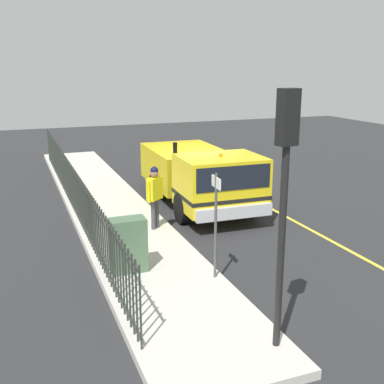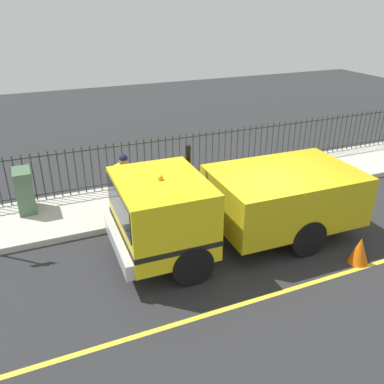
{
  "view_description": "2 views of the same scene",
  "coord_description": "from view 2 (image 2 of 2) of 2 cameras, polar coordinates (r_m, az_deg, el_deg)",
  "views": [
    {
      "loc": [
        6.16,
        15.55,
        4.77
      ],
      "look_at": [
        1.06,
        2.29,
        0.94
      ],
      "focal_mm": 44.38,
      "sensor_mm": 36.0,
      "label": 1
    },
    {
      "loc": [
        -7.59,
        5.29,
        5.7
      ],
      "look_at": [
        1.53,
        1.4,
        1.0
      ],
      "focal_mm": 37.77,
      "sensor_mm": 36.0,
      "label": 2
    }
  ],
  "objects": [
    {
      "name": "ground_plane",
      "position": [
        10.87,
        10.1,
        -6.74
      ],
      "size": [
        45.32,
        45.32,
        0.0
      ],
      "primitive_type": "plane",
      "color": "#2B2B2D",
      "rests_on": "ground"
    },
    {
      "name": "iron_fence",
      "position": [
        13.98,
        0.61,
        5.45
      ],
      "size": [
        0.04,
        17.55,
        1.52
      ],
      "color": "#2D332D",
      "rests_on": "sidewalk_slab"
    },
    {
      "name": "worker_standing",
      "position": [
        11.22,
        -9.46,
        1.85
      ],
      "size": [
        0.55,
        0.51,
        1.83
      ],
      "rotation": [
        0.0,
        0.0,
        -2.46
      ],
      "color": "yellow",
      "rests_on": "sidewalk_slab"
    },
    {
      "name": "lane_marking",
      "position": [
        9.61,
        16.43,
        -12.25
      ],
      "size": [
        0.12,
        18.54,
        0.01
      ],
      "primitive_type": "cube",
      "color": "yellow",
      "rests_on": "ground"
    },
    {
      "name": "traffic_cone",
      "position": [
        10.47,
        22.59,
        -7.63
      ],
      "size": [
        0.48,
        0.48,
        0.68
      ],
      "primitive_type": "cone",
      "color": "orange",
      "rests_on": "ground"
    },
    {
      "name": "utility_cabinet",
      "position": [
        12.48,
        -22.57,
        0.19
      ],
      "size": [
        0.81,
        0.48,
        1.26
      ],
      "primitive_type": "cube",
      "color": "#4C6B4C",
      "rests_on": "sidewalk_slab"
    },
    {
      "name": "work_truck",
      "position": [
        9.98,
        4.87,
        -1.5
      ],
      "size": [
        2.67,
        6.41,
        2.41
      ],
      "rotation": [
        0.0,
        0.0,
        -0.03
      ],
      "color": "yellow",
      "rests_on": "ground"
    },
    {
      "name": "sidewalk_slab",
      "position": [
        13.33,
        2.6,
        0.42
      ],
      "size": [
        2.62,
        20.6,
        0.17
      ],
      "primitive_type": "cube",
      "color": "beige",
      "rests_on": "ground"
    }
  ]
}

